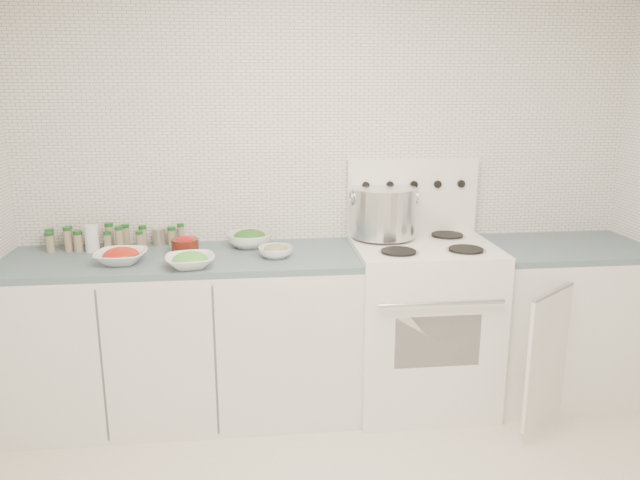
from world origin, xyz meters
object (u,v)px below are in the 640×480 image
at_px(bowl_tomato, 121,256).
at_px(bowl_snowpea, 190,260).
at_px(stove, 420,319).
at_px(stock_pot, 384,210).

relative_size(bowl_tomato, bowl_snowpea, 1.02).
xyz_separation_m(stove, stock_pot, (-0.19, 0.15, 0.60)).
xyz_separation_m(stock_pot, bowl_tomato, (-1.40, -0.24, -0.16)).
xyz_separation_m(bowl_tomato, bowl_snowpea, (0.35, -0.11, -0.00)).
bearing_deg(stock_pot, bowl_tomato, -170.35).
bearing_deg(bowl_tomato, stove, 3.14).
height_order(stove, bowl_tomato, stove).
bearing_deg(bowl_tomato, bowl_snowpea, -17.63).
relative_size(stock_pot, bowl_tomato, 1.36).
xyz_separation_m(stove, bowl_tomato, (-1.59, -0.09, 0.44)).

